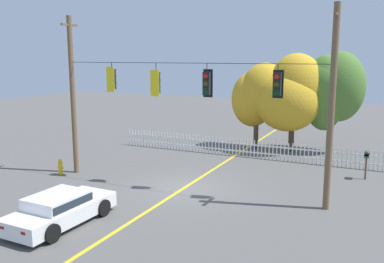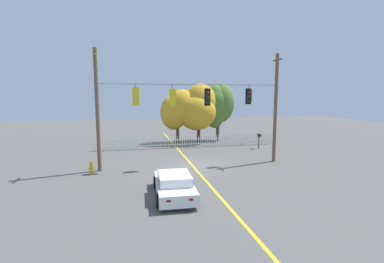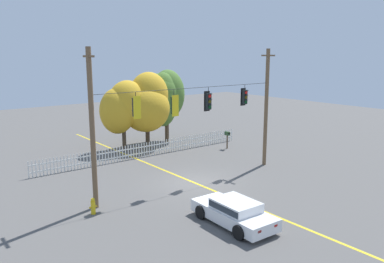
# 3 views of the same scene
# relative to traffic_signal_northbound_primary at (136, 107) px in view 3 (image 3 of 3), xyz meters

# --- Properties ---
(ground) EXTENTS (80.00, 80.00, 0.00)m
(ground) POSITION_rel_traffic_signal_northbound_primary_xyz_m (3.80, 0.01, -4.85)
(ground) COLOR #565451
(lane_centerline_stripe) EXTENTS (0.16, 36.00, 0.01)m
(lane_centerline_stripe) POSITION_rel_traffic_signal_northbound_primary_xyz_m (3.80, 0.01, -4.85)
(lane_centerline_stripe) COLOR gold
(lane_centerline_stripe) RESTS_ON ground
(signal_support_span) EXTENTS (12.70, 1.10, 7.88)m
(signal_support_span) POSITION_rel_traffic_signal_northbound_primary_xyz_m (3.80, 0.01, -0.83)
(signal_support_span) COLOR brown
(signal_support_span) RESTS_ON ground
(traffic_signal_northbound_primary) EXTENTS (0.43, 0.38, 1.38)m
(traffic_signal_northbound_primary) POSITION_rel_traffic_signal_northbound_primary_xyz_m (0.00, 0.00, 0.00)
(traffic_signal_northbound_primary) COLOR black
(traffic_signal_southbound_primary) EXTENTS (0.43, 0.38, 1.48)m
(traffic_signal_southbound_primary) POSITION_rel_traffic_signal_northbound_primary_xyz_m (2.40, 0.00, -0.11)
(traffic_signal_southbound_primary) COLOR black
(traffic_signal_northbound_secondary) EXTENTS (0.43, 0.38, 1.45)m
(traffic_signal_northbound_secondary) POSITION_rel_traffic_signal_northbound_primary_xyz_m (4.89, 0.02, -0.06)
(traffic_signal_northbound_secondary) COLOR black
(traffic_signal_westbound_side) EXTENTS (0.43, 0.38, 1.36)m
(traffic_signal_westbound_side) POSITION_rel_traffic_signal_northbound_primary_xyz_m (7.92, 0.02, -0.01)
(traffic_signal_westbound_side) COLOR black
(white_picket_fence) EXTENTS (17.27, 0.06, 1.07)m
(white_picket_fence) POSITION_rel_traffic_signal_northbound_primary_xyz_m (4.89, 6.91, -4.32)
(white_picket_fence) COLOR silver
(white_picket_fence) RESTS_ON ground
(autumn_maple_near_fence) EXTENTS (3.79, 2.87, 5.53)m
(autumn_maple_near_fence) POSITION_rel_traffic_signal_northbound_primary_xyz_m (4.41, 9.72, -1.41)
(autumn_maple_near_fence) COLOR #473828
(autumn_maple_near_fence) RESTS_ON ground
(autumn_maple_mid) EXTENTS (4.11, 3.69, 6.11)m
(autumn_maple_mid) POSITION_rel_traffic_signal_northbound_primary_xyz_m (6.40, 9.57, -1.32)
(autumn_maple_mid) COLOR #473828
(autumn_maple_mid) RESTS_ON ground
(autumn_oak_far_east) EXTENTS (3.99, 3.00, 6.22)m
(autumn_oak_far_east) POSITION_rel_traffic_signal_northbound_primary_xyz_m (8.66, 10.32, -0.82)
(autumn_oak_far_east) COLOR brown
(autumn_oak_far_east) RESTS_ON ground
(parked_car) EXTENTS (2.02, 4.24, 1.15)m
(parked_car) POSITION_rel_traffic_signal_northbound_primary_xyz_m (1.65, -5.64, -4.25)
(parked_car) COLOR white
(parked_car) RESTS_ON ground
(fire_hydrant) EXTENTS (0.38, 0.22, 0.81)m
(fire_hydrant) POSITION_rel_traffic_signal_northbound_primary_xyz_m (-2.87, -0.66, -4.46)
(fire_hydrant) COLOR gold
(fire_hydrant) RESTS_ON ground
(roadside_mailbox) EXTENTS (0.25, 0.44, 1.41)m
(roadside_mailbox) POSITION_rel_traffic_signal_northbound_primary_xyz_m (11.19, 5.00, -3.70)
(roadside_mailbox) COLOR brown
(roadside_mailbox) RESTS_ON ground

